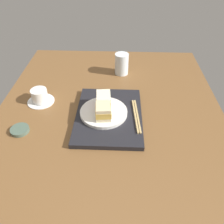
{
  "coord_description": "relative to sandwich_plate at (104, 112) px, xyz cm",
  "views": [
    {
      "loc": [
        -67.27,
        -4.27,
        64.13
      ],
      "look_at": [
        3.12,
        -1.41,
        5.0
      ],
      "focal_mm": 36.39,
      "sensor_mm": 36.0,
      "label": 1
    }
  ],
  "objects": [
    {
      "name": "coffee_cup",
      "position": [
        9.88,
        30.03,
        0.12
      ],
      "size": [
        12.29,
        12.29,
        6.52
      ],
      "color": "white",
      "rests_on": "ground_plane"
    },
    {
      "name": "serving_tray",
      "position": [
        -0.03,
        -2.18,
        -1.74
      ],
      "size": [
        36.58,
        27.57,
        2.07
      ],
      "primitive_type": "cube",
      "color": "black",
      "rests_on": "ground_plane"
    },
    {
      "name": "sandwich_plate",
      "position": [
        0.0,
        0.0,
        0.0
      ],
      "size": [
        19.88,
        19.88,
        1.41
      ],
      "primitive_type": "cylinder",
      "color": "silver",
      "rests_on": "serving_tray"
    },
    {
      "name": "drinking_glass",
      "position": [
        37.17,
        -7.16,
        2.9
      ],
      "size": [
        7.3,
        7.3,
        11.35
      ],
      "primitive_type": "cylinder",
      "color": "silver",
      "rests_on": "ground_plane"
    },
    {
      "name": "small_sauce_dish",
      "position": [
        -9.9,
        32.8,
        -2.02
      ],
      "size": [
        7.33,
        7.33,
        1.51
      ],
      "primitive_type": "cylinder",
      "color": "#4C6051",
      "rests_on": "ground_plane"
    },
    {
      "name": "ground_plane",
      "position": [
        -5.52,
        -2.18,
        -4.27
      ],
      "size": [
        140.0,
        100.0,
        3.0
      ],
      "primitive_type": "cube",
      "color": "brown"
    },
    {
      "name": "sandwich_near",
      "position": [
        -3.37,
        -0.17,
        3.61
      ],
      "size": [
        8.42,
        6.9,
        5.8
      ],
      "color": "beige",
      "rests_on": "sandwich_plate"
    },
    {
      "name": "sandwich_far",
      "position": [
        3.37,
        0.17,
        3.73
      ],
      "size": [
        8.73,
        6.73,
        6.04
      ],
      "color": "#EFE5C1",
      "rests_on": "sandwich_plate"
    },
    {
      "name": "chopsticks_pair",
      "position": [
        -1.3,
        -13.69,
        -0.36
      ],
      "size": [
        20.63,
        3.22,
        0.7
      ],
      "color": "tan",
      "rests_on": "serving_tray"
    }
  ]
}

